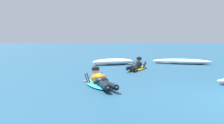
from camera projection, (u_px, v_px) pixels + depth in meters
The scene contains 5 objects.
ground_plane at pixel (169, 64), 17.00m from camera, with size 120.00×120.00×0.00m, color navy.
surfer_near at pixel (100, 81), 9.07m from camera, with size 1.00×2.52×0.53m.
surfer_far at pixel (137, 66), 13.87m from camera, with size 1.17×2.48×0.53m.
whitewater_mid_left at pixel (113, 62), 16.21m from camera, with size 2.21×1.49×0.29m.
whitewater_back at pixel (182, 62), 16.66m from camera, with size 2.84×1.71×0.25m.
Camera 1 is at (-3.42, -6.83, 1.28)m, focal length 55.57 mm.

